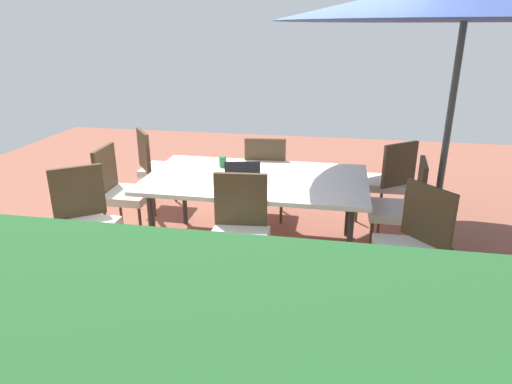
% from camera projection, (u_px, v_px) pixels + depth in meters
% --- Properties ---
extents(ground_plane, '(10.00, 10.00, 0.02)m').
position_uv_depth(ground_plane, '(256.00, 249.00, 4.53)').
color(ground_plane, '#935442').
extents(dining_table, '(2.09, 1.21, 0.75)m').
position_uv_depth(dining_table, '(256.00, 182.00, 4.28)').
color(dining_table, silver).
rests_on(dining_table, ground_plane).
extents(chair_southwest, '(0.58, 0.58, 0.98)m').
position_uv_depth(chair_southwest, '(387.00, 179.00, 4.82)').
color(chair_southwest, silver).
rests_on(chair_southwest, ground_plane).
extents(chair_northwest, '(0.59, 0.59, 0.98)m').
position_uv_depth(chair_northwest, '(412.00, 243.00, 3.39)').
color(chair_northwest, silver).
rests_on(chair_northwest, ground_plane).
extents(chair_south, '(0.47, 0.48, 0.98)m').
position_uv_depth(chair_south, '(266.00, 173.00, 5.02)').
color(chair_south, silver).
rests_on(chair_south, ground_plane).
extents(chair_northeast, '(0.58, 0.58, 0.98)m').
position_uv_depth(chair_northeast, '(83.00, 220.00, 3.81)').
color(chair_northeast, silver).
rests_on(chair_northeast, ground_plane).
extents(chair_north, '(0.47, 0.48, 0.98)m').
position_uv_depth(chair_north, '(239.00, 229.00, 3.62)').
color(chair_north, silver).
rests_on(chair_north, ground_plane).
extents(chair_east, '(0.47, 0.46, 0.98)m').
position_uv_depth(chair_east, '(121.00, 189.00, 4.53)').
color(chair_east, silver).
rests_on(chair_east, ground_plane).
extents(chair_west, '(0.48, 0.47, 0.98)m').
position_uv_depth(chair_west, '(402.00, 205.00, 4.11)').
color(chair_west, silver).
rests_on(chair_west, ground_plane).
extents(chair_southeast, '(0.58, 0.58, 0.98)m').
position_uv_depth(chair_southeast, '(158.00, 166.00, 5.29)').
color(chair_southeast, silver).
rests_on(chair_southeast, ground_plane).
extents(laptop, '(0.37, 0.31, 0.21)m').
position_uv_depth(laptop, '(242.00, 176.00, 4.14)').
color(laptop, gray).
rests_on(laptop, dining_table).
extents(cup, '(0.08, 0.08, 0.11)m').
position_uv_depth(cup, '(223.00, 162.00, 4.57)').
color(cup, '#286B33').
rests_on(cup, dining_table).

